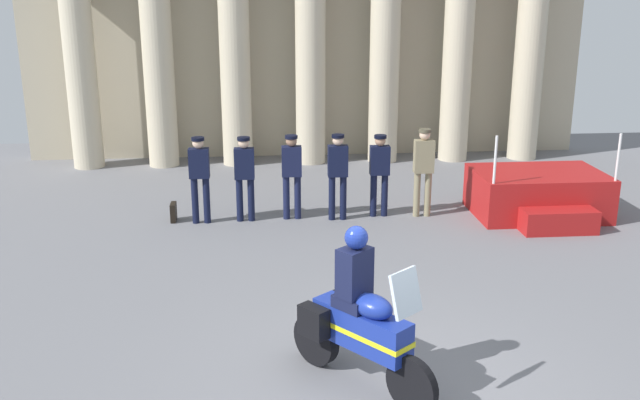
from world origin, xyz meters
name	(u,v)px	position (x,y,z in m)	size (l,w,h in m)	color
ground_plane	(400,394)	(0.00, 0.00, 0.00)	(28.10, 28.10, 0.00)	slate
colonnade_backdrop	(309,30)	(-0.17, 11.52, 3.31)	(14.55, 1.60, 6.19)	#B6AB91
reviewing_stand	(539,195)	(3.98, 6.18, 0.42)	(2.50, 2.20, 1.77)	#A51919
officer_in_row_0	(199,173)	(-2.63, 6.30, 0.99)	(0.38, 0.24, 1.68)	black
officer_in_row_1	(245,172)	(-1.79, 6.35, 0.98)	(0.38, 0.24, 1.65)	black
officer_in_row_2	(292,170)	(-0.88, 6.41, 0.98)	(0.38, 0.24, 1.66)	#141938
officer_in_row_3	(338,170)	(-0.01, 6.28, 1.00)	(0.38, 0.24, 1.69)	black
officer_in_row_4	(380,169)	(0.83, 6.43, 0.96)	(0.38, 0.24, 1.63)	black
officer_in_row_5	(424,165)	(1.68, 6.35, 1.03)	(0.38, 0.24, 1.75)	#847A5B
motorcycle_with_rider	(357,320)	(-0.46, 0.27, 0.79)	(1.43, 1.68, 1.90)	black
briefcase_on_ground	(174,212)	(-3.18, 6.45, 0.18)	(0.10, 0.32, 0.36)	black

